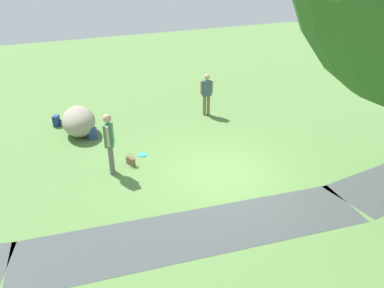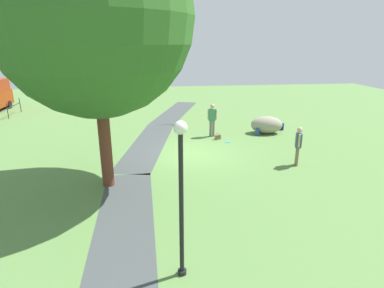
{
  "view_description": "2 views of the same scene",
  "coord_description": "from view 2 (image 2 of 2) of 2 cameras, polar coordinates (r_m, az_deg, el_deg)",
  "views": [
    {
      "loc": [
        5.12,
        7.73,
        5.44
      ],
      "look_at": [
        0.77,
        -0.53,
        0.9
      ],
      "focal_mm": 34.32,
      "sensor_mm": 36.0,
      "label": 1
    },
    {
      "loc": [
        -13.72,
        1.67,
        4.99
      ],
      "look_at": [
        -0.91,
        0.04,
        0.81
      ],
      "focal_mm": 29.44,
      "sensor_mm": 36.0,
      "label": 2
    }
  ],
  "objects": [
    {
      "name": "large_shade_tree",
      "position": [
        11.02,
        -17.33,
        21.12
      ],
      "size": [
        6.37,
        6.37,
        8.95
      ],
      "color": "brown",
      "rests_on": "ground"
    },
    {
      "name": "lamp_post",
      "position": [
        6.51,
        -1.99,
        -7.49
      ],
      "size": [
        0.28,
        0.28,
        3.56
      ],
      "color": "black",
      "rests_on": "ground"
    },
    {
      "name": "footpath_segment_mid",
      "position": [
        16.43,
        -7.82,
        0.08
      ],
      "size": [
        8.17,
        3.16,
        0.01
      ],
      "color": "#404546",
      "rests_on": "ground"
    },
    {
      "name": "frisbee_on_grass",
      "position": [
        16.65,
        6.47,
        0.4
      ],
      "size": [
        0.27,
        0.27,
        0.02
      ],
      "color": "#2FA2CA",
      "rests_on": "ground"
    },
    {
      "name": "footpath_segment_far",
      "position": [
        23.96,
        -2.9,
        5.89
      ],
      "size": [
        8.12,
        4.11,
        0.01
      ],
      "color": "#404546",
      "rests_on": "ground"
    },
    {
      "name": "ground_plane",
      "position": [
        14.7,
        -0.29,
        -1.93
      ],
      "size": [
        48.0,
        48.0,
        0.0
      ],
      "primitive_type": "plane",
      "color": "#587F41"
    },
    {
      "name": "man_near_boulder",
      "position": [
        13.88,
        18.7,
        0.1
      ],
      "size": [
        0.49,
        0.35,
        1.67
      ],
      "color": "#776648",
      "rests_on": "ground"
    },
    {
      "name": "spare_backpack_on_lawn",
      "position": [
        19.59,
        15.87,
        3.05
      ],
      "size": [
        0.34,
        0.34,
        0.4
      ],
      "color": "navy",
      "rests_on": "ground"
    },
    {
      "name": "handbag_on_grass",
      "position": [
        17.02,
        4.68,
        1.3
      ],
      "size": [
        0.34,
        0.34,
        0.31
      ],
      "color": "brown",
      "rests_on": "ground"
    },
    {
      "name": "woman_with_handbag",
      "position": [
        17.34,
        3.68,
        4.81
      ],
      "size": [
        0.36,
        0.49,
        1.82
      ],
      "color": "#67625D",
      "rests_on": "ground"
    },
    {
      "name": "lawn_boulder",
      "position": [
        18.55,
        13.36,
        3.4
      ],
      "size": [
        1.4,
        1.94,
        0.99
      ],
      "color": "gray",
      "rests_on": "ground"
    },
    {
      "name": "backpack_by_boulder",
      "position": [
        18.13,
        11.74,
        2.19
      ],
      "size": [
        0.32,
        0.32,
        0.4
      ],
      "color": "navy",
      "rests_on": "ground"
    },
    {
      "name": "footpath_segment_near",
      "position": [
        9.24,
        -12.2,
        -15.21
      ],
      "size": [
        8.04,
        1.87,
        0.01
      ],
      "color": "#404546",
      "rests_on": "ground"
    }
  ]
}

